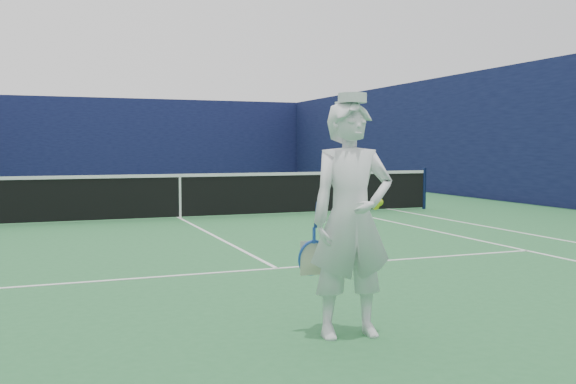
# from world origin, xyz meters

# --- Properties ---
(ground) EXTENTS (80.00, 80.00, 0.00)m
(ground) POSITION_xyz_m (0.00, 0.00, 0.00)
(ground) COLOR #286937
(ground) RESTS_ON ground
(court_markings) EXTENTS (11.03, 23.83, 0.01)m
(court_markings) POSITION_xyz_m (0.00, 0.00, 0.00)
(court_markings) COLOR white
(court_markings) RESTS_ON ground
(windscreen_fence) EXTENTS (20.12, 36.12, 4.00)m
(windscreen_fence) POSITION_xyz_m (0.00, 0.00, 2.00)
(windscreen_fence) COLOR #10133C
(windscreen_fence) RESTS_ON ground
(tennis_net) EXTENTS (12.88, 0.09, 1.07)m
(tennis_net) POSITION_xyz_m (0.00, 0.00, 0.55)
(tennis_net) COLOR #141E4C
(tennis_net) RESTS_ON ground
(tennis_player) EXTENTS (0.79, 0.56, 2.05)m
(tennis_player) POSITION_xyz_m (-0.44, -9.46, 1.00)
(tennis_player) COLOR white
(tennis_player) RESTS_ON ground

